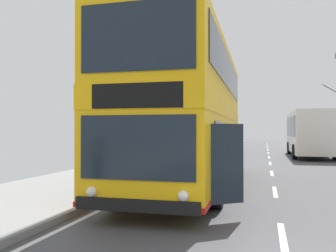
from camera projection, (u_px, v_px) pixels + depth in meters
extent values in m
cube|color=silver|center=(283.00, 238.00, 6.09)|extent=(0.12, 2.00, 0.00)
cube|color=silver|center=(275.00, 192.00, 10.73)|extent=(0.12, 2.00, 0.00)
cube|color=silver|center=(272.00, 173.00, 15.36)|extent=(0.12, 2.00, 0.00)
cube|color=silver|center=(270.00, 163.00, 19.99)|extent=(0.12, 2.00, 0.00)
cube|color=silver|center=(269.00, 157.00, 24.63)|extent=(0.12, 2.00, 0.00)
cube|color=silver|center=(268.00, 153.00, 29.26)|extent=(0.12, 2.00, 0.00)
cube|color=silver|center=(268.00, 150.00, 33.89)|extent=(0.12, 2.00, 0.00)
cube|color=silver|center=(267.00, 148.00, 38.53)|extent=(0.12, 2.00, 0.00)
cube|color=silver|center=(267.00, 146.00, 43.16)|extent=(0.12, 2.00, 0.00)
cube|color=silver|center=(267.00, 144.00, 47.79)|extent=(0.12, 2.00, 0.00)
cube|color=silver|center=(267.00, 143.00, 52.43)|extent=(0.12, 2.00, 0.00)
cube|color=#F4B20F|center=(190.00, 147.00, 11.78)|extent=(2.72, 10.70, 1.88)
cube|color=#F4B20F|center=(190.00, 111.00, 11.80)|extent=(2.73, 10.76, 0.49)
cube|color=#F4B20F|center=(190.00, 78.00, 11.81)|extent=(2.72, 10.70, 1.72)
cube|color=#D0970D|center=(190.00, 50.00, 11.83)|extent=(2.64, 10.38, 0.08)
cube|color=#19232D|center=(136.00, 148.00, 6.60)|extent=(2.23, 0.07, 1.21)
cube|color=black|center=(136.00, 96.00, 6.61)|extent=(1.78, 0.06, 0.47)
cube|color=#19232D|center=(136.00, 36.00, 6.63)|extent=(2.23, 0.07, 1.31)
cube|color=black|center=(136.00, 206.00, 6.58)|extent=(2.41, 0.12, 0.24)
cube|color=#B2140F|center=(190.00, 174.00, 11.77)|extent=(2.75, 10.76, 0.10)
cube|color=#19232D|center=(230.00, 139.00, 11.73)|extent=(0.16, 8.32, 0.98)
cube|color=#19232D|center=(229.00, 73.00, 11.50)|extent=(0.18, 9.60, 1.03)
cube|color=#19232D|center=(155.00, 139.00, 12.36)|extent=(0.16, 8.32, 0.98)
cube|color=#19232D|center=(153.00, 76.00, 12.13)|extent=(0.18, 9.60, 1.03)
sphere|color=white|center=(183.00, 196.00, 6.36)|extent=(0.20, 0.20, 0.20)
sphere|color=white|center=(92.00, 192.00, 6.79)|extent=(0.20, 0.20, 0.20)
cube|color=#19232D|center=(226.00, 164.00, 7.25)|extent=(0.67, 0.50, 1.62)
cube|color=black|center=(211.00, 162.00, 7.63)|extent=(0.12, 0.90, 1.62)
cylinder|color=black|center=(216.00, 186.00, 8.44)|extent=(0.32, 1.04, 1.04)
cylinder|color=black|center=(119.00, 183.00, 9.03)|extent=(0.32, 1.04, 1.04)
cylinder|color=black|center=(234.00, 162.00, 14.80)|extent=(0.32, 1.04, 1.04)
cylinder|color=black|center=(177.00, 161.00, 15.40)|extent=(0.32, 1.04, 1.04)
cube|color=white|center=(309.00, 132.00, 25.23)|extent=(2.52, 9.30, 2.80)
cube|color=#19232D|center=(290.00, 127.00, 25.57)|extent=(0.04, 7.90, 1.35)
cube|color=#19232D|center=(329.00, 127.00, 24.91)|extent=(0.04, 7.90, 1.35)
cube|color=#19232D|center=(303.00, 129.00, 29.73)|extent=(2.14, 0.04, 1.68)
cylinder|color=black|center=(289.00, 148.00, 28.09)|extent=(0.28, 0.96, 0.96)
cylinder|color=black|center=(322.00, 148.00, 27.46)|extent=(0.28, 0.96, 0.96)
cylinder|color=black|center=(295.00, 152.00, 22.79)|extent=(0.28, 0.96, 0.96)
cylinder|color=black|center=(335.00, 152.00, 22.16)|extent=(0.28, 0.96, 0.96)
cylinder|color=#386BA8|center=(334.00, 148.00, 25.51)|extent=(0.05, 0.05, 0.98)
cylinder|color=#386BA8|center=(329.00, 146.00, 27.22)|extent=(0.05, 0.05, 0.98)
cylinder|color=#386BA8|center=(325.00, 146.00, 28.92)|extent=(0.05, 0.05, 0.98)
cylinder|color=#386BA8|center=(322.00, 145.00, 30.63)|extent=(0.05, 0.05, 0.98)
cylinder|color=#386BA8|center=(319.00, 144.00, 32.34)|extent=(0.05, 0.05, 0.98)
cylinder|color=#423328|center=(335.00, 91.00, 31.12)|extent=(1.93, 0.34, 1.30)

